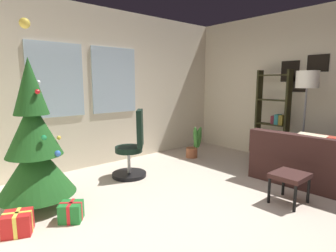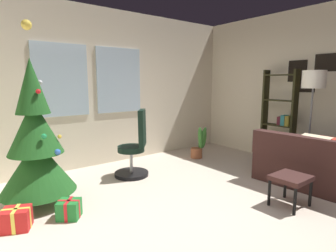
{
  "view_description": "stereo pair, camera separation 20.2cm",
  "coord_description": "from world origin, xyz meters",
  "px_view_note": "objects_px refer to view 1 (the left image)",
  "views": [
    {
      "loc": [
        -2.51,
        -1.81,
        1.54
      ],
      "look_at": [
        -0.07,
        1.01,
        0.94
      ],
      "focal_mm": 29.27,
      "sensor_mm": 36.0,
      "label": 1
    },
    {
      "loc": [
        -2.36,
        -1.94,
        1.54
      ],
      "look_at": [
        -0.07,
        1.01,
        0.94
      ],
      "focal_mm": 29.27,
      "sensor_mm": 36.0,
      "label": 2
    }
  ],
  "objects_px": {
    "bookshelf": "(273,121)",
    "potted_plant": "(195,144)",
    "holiday_tree": "(34,147)",
    "floor_lamp": "(307,87)",
    "gift_box_red": "(18,223)",
    "couch": "(336,168)",
    "gift_box_green": "(71,212)",
    "office_chair": "(133,151)",
    "footstool": "(290,178)"
  },
  "relations": [
    {
      "from": "couch",
      "to": "gift_box_green",
      "type": "bearing_deg",
      "value": 154.41
    },
    {
      "from": "bookshelf",
      "to": "potted_plant",
      "type": "height_order",
      "value": "bookshelf"
    },
    {
      "from": "potted_plant",
      "to": "holiday_tree",
      "type": "bearing_deg",
      "value": -174.96
    },
    {
      "from": "office_chair",
      "to": "couch",
      "type": "bearing_deg",
      "value": -50.22
    },
    {
      "from": "footstool",
      "to": "bookshelf",
      "type": "distance_m",
      "value": 2.04
    },
    {
      "from": "holiday_tree",
      "to": "potted_plant",
      "type": "height_order",
      "value": "holiday_tree"
    },
    {
      "from": "couch",
      "to": "footstool",
      "type": "distance_m",
      "value": 1.04
    },
    {
      "from": "bookshelf",
      "to": "footstool",
      "type": "bearing_deg",
      "value": -145.02
    },
    {
      "from": "gift_box_red",
      "to": "floor_lamp",
      "type": "distance_m",
      "value": 4.48
    },
    {
      "from": "potted_plant",
      "to": "office_chair",
      "type": "bearing_deg",
      "value": -175.37
    },
    {
      "from": "bookshelf",
      "to": "potted_plant",
      "type": "relative_size",
      "value": 2.7
    },
    {
      "from": "holiday_tree",
      "to": "floor_lamp",
      "type": "height_order",
      "value": "holiday_tree"
    },
    {
      "from": "gift_box_red",
      "to": "office_chair",
      "type": "distance_m",
      "value": 2.01
    },
    {
      "from": "office_chair",
      "to": "floor_lamp",
      "type": "distance_m",
      "value": 3.04
    },
    {
      "from": "holiday_tree",
      "to": "bookshelf",
      "type": "xyz_separation_m",
      "value": [
        4.09,
        -0.87,
        0.02
      ]
    },
    {
      "from": "holiday_tree",
      "to": "bookshelf",
      "type": "height_order",
      "value": "holiday_tree"
    },
    {
      "from": "holiday_tree",
      "to": "potted_plant",
      "type": "relative_size",
      "value": 3.44
    },
    {
      "from": "gift_box_red",
      "to": "floor_lamp",
      "type": "height_order",
      "value": "floor_lamp"
    },
    {
      "from": "couch",
      "to": "gift_box_green",
      "type": "height_order",
      "value": "couch"
    },
    {
      "from": "gift_box_red",
      "to": "bookshelf",
      "type": "xyz_separation_m",
      "value": [
        4.44,
        -0.33,
        0.67
      ]
    },
    {
      "from": "footstool",
      "to": "gift_box_green",
      "type": "bearing_deg",
      "value": 148.99
    },
    {
      "from": "holiday_tree",
      "to": "floor_lamp",
      "type": "distance_m",
      "value": 4.16
    },
    {
      "from": "couch",
      "to": "footstool",
      "type": "xyz_separation_m",
      "value": [
        -1.02,
        0.21,
        0.04
      ]
    },
    {
      "from": "holiday_tree",
      "to": "gift_box_green",
      "type": "relative_size",
      "value": 7.11
    },
    {
      "from": "holiday_tree",
      "to": "gift_box_red",
      "type": "xyz_separation_m",
      "value": [
        -0.35,
        -0.54,
        -0.65
      ]
    },
    {
      "from": "floor_lamp",
      "to": "potted_plant",
      "type": "relative_size",
      "value": 2.62
    },
    {
      "from": "gift_box_green",
      "to": "office_chair",
      "type": "bearing_deg",
      "value": 29.99
    },
    {
      "from": "holiday_tree",
      "to": "gift_box_red",
      "type": "height_order",
      "value": "holiday_tree"
    },
    {
      "from": "holiday_tree",
      "to": "gift_box_red",
      "type": "bearing_deg",
      "value": -123.33
    },
    {
      "from": "gift_box_green",
      "to": "bookshelf",
      "type": "distance_m",
      "value": 3.99
    },
    {
      "from": "couch",
      "to": "gift_box_red",
      "type": "relative_size",
      "value": 6.11
    },
    {
      "from": "couch",
      "to": "holiday_tree",
      "type": "xyz_separation_m",
      "value": [
        -3.48,
        2.22,
        0.46
      ]
    },
    {
      "from": "couch",
      "to": "office_chair",
      "type": "bearing_deg",
      "value": 129.78
    },
    {
      "from": "gift_box_red",
      "to": "office_chair",
      "type": "height_order",
      "value": "office_chair"
    },
    {
      "from": "gift_box_green",
      "to": "holiday_tree",
      "type": "bearing_deg",
      "value": 104.69
    },
    {
      "from": "gift_box_green",
      "to": "couch",
      "type": "bearing_deg",
      "value": -25.59
    },
    {
      "from": "couch",
      "to": "potted_plant",
      "type": "height_order",
      "value": "couch"
    },
    {
      "from": "couch",
      "to": "footstool",
      "type": "bearing_deg",
      "value": 168.48
    },
    {
      "from": "footstool",
      "to": "bookshelf",
      "type": "bearing_deg",
      "value": 34.98
    },
    {
      "from": "couch",
      "to": "potted_plant",
      "type": "xyz_separation_m",
      "value": [
        -0.36,
        2.49,
        -0.03
      ]
    },
    {
      "from": "couch",
      "to": "floor_lamp",
      "type": "xyz_separation_m",
      "value": [
        0.31,
        0.63,
        1.16
      ]
    },
    {
      "from": "couch",
      "to": "office_chair",
      "type": "xyz_separation_m",
      "value": [
        -1.97,
        2.36,
        0.13
      ]
    },
    {
      "from": "holiday_tree",
      "to": "couch",
      "type": "bearing_deg",
      "value": -32.53
    },
    {
      "from": "footstool",
      "to": "gift_box_green",
      "type": "xyz_separation_m",
      "value": [
        -2.29,
        1.38,
        -0.23
      ]
    },
    {
      "from": "gift_box_red",
      "to": "potted_plant",
      "type": "bearing_deg",
      "value": 13.15
    },
    {
      "from": "couch",
      "to": "gift_box_red",
      "type": "xyz_separation_m",
      "value": [
        -3.83,
        1.68,
        -0.18
      ]
    },
    {
      "from": "floor_lamp",
      "to": "potted_plant",
      "type": "xyz_separation_m",
      "value": [
        -0.67,
        1.86,
        -1.19
      ]
    },
    {
      "from": "office_chair",
      "to": "bookshelf",
      "type": "xyz_separation_m",
      "value": [
        2.58,
        -1.01,
        0.36
      ]
    },
    {
      "from": "couch",
      "to": "potted_plant",
      "type": "distance_m",
      "value": 2.52
    },
    {
      "from": "footstool",
      "to": "potted_plant",
      "type": "height_order",
      "value": "potted_plant"
    }
  ]
}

